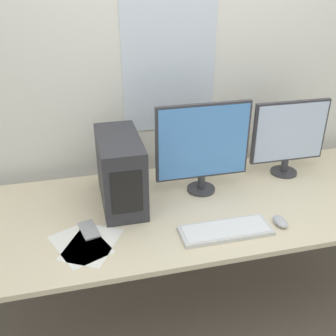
{
  "coord_description": "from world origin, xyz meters",
  "views": [
    {
      "loc": [
        -0.63,
        -1.26,
        1.93
      ],
      "look_at": [
        -0.21,
        0.47,
        1.01
      ],
      "focal_mm": 42.0,
      "sensor_mm": 36.0,
      "label": 1
    }
  ],
  "objects": [
    {
      "name": "wall_back",
      "position": [
        -0.0,
        1.07,
        1.35
      ],
      "size": [
        8.0,
        0.07,
        2.7
      ],
      "color": "silver",
      "rests_on": "ground_plane"
    },
    {
      "name": "desk",
      "position": [
        0.0,
        0.47,
        0.73
      ],
      "size": [
        2.58,
        0.94,
        0.77
      ],
      "color": "beige",
      "rests_on": "ground_plane"
    },
    {
      "name": "pc_tower",
      "position": [
        -0.44,
        0.6,
        0.96
      ],
      "size": [
        0.22,
        0.48,
        0.38
      ],
      "color": "#2D2D33",
      "rests_on": "desk"
    },
    {
      "name": "monitor_main",
      "position": [
        0.02,
        0.61,
        1.06
      ],
      "size": [
        0.53,
        0.16,
        0.52
      ],
      "color": "#333338",
      "rests_on": "desk"
    },
    {
      "name": "monitor_right_near",
      "position": [
        0.6,
        0.69,
        1.03
      ],
      "size": [
        0.47,
        0.16,
        0.47
      ],
      "color": "#333338",
      "rests_on": "desk"
    },
    {
      "name": "keyboard",
      "position": [
        0.01,
        0.19,
        0.78
      ],
      "size": [
        0.45,
        0.16,
        0.02
      ],
      "color": "silver",
      "rests_on": "desk"
    },
    {
      "name": "mouse",
      "position": [
        0.31,
        0.19,
        0.79
      ],
      "size": [
        0.06,
        0.11,
        0.03
      ],
      "color": "#B2B2B7",
      "rests_on": "desk"
    },
    {
      "name": "cell_phone",
      "position": [
        -0.64,
        0.36,
        0.77
      ],
      "size": [
        0.11,
        0.17,
        0.01
      ],
      "rotation": [
        0.0,
        0.0,
        0.22
      ],
      "color": "#99999E",
      "rests_on": "desk"
    },
    {
      "name": "paper_sheet_left",
      "position": [
        -0.63,
        0.25,
        0.77
      ],
      "size": [
        0.33,
        0.36,
        0.0
      ],
      "rotation": [
        0.0,
        0.0,
        -0.5
      ],
      "color": "white",
      "rests_on": "desk"
    },
    {
      "name": "paper_sheet_front",
      "position": [
        -0.68,
        0.26,
        0.77
      ],
      "size": [
        0.31,
        0.35,
        0.0
      ],
      "rotation": [
        0.0,
        0.0,
        0.41
      ],
      "color": "white",
      "rests_on": "desk"
    }
  ]
}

